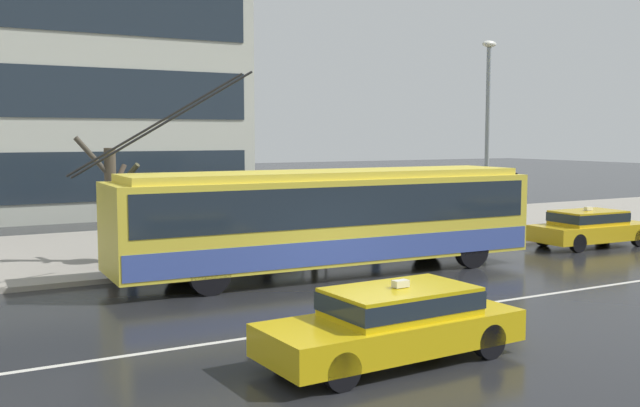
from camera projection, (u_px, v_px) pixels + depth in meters
The scene contains 13 objects.
ground_plane at pixel (380, 303), 16.83m from camera, with size 160.00×160.00×0.00m, color #222326.
sidewalk_slab at pixel (218, 243), 25.82m from camera, with size 80.00×10.00×0.14m, color gray.
lane_centre_line at pixel (411, 314), 15.79m from camera, with size 72.00×0.14×0.01m, color silver.
trolleybus at pixel (330, 217), 20.32m from camera, with size 13.07×2.94×5.51m.
taxi_ahead_of_bus at pixel (590, 226), 25.42m from camera, with size 4.49×1.94×1.39m.
taxi_oncoming_near at pixel (395, 320), 12.50m from camera, with size 4.73×1.96×1.39m.
bus_shelter at pixel (264, 194), 23.17m from camera, with size 3.74×1.89×2.44m.
pedestrian_at_shelter at pixel (379, 197), 26.27m from camera, with size 1.03×1.03×1.90m.
pedestrian_approaching_curb at pixel (134, 208), 21.37m from camera, with size 1.13×1.13×2.01m.
pedestrian_walking_past at pixel (316, 202), 22.89m from camera, with size 1.34×1.34×2.01m.
pedestrian_waiting_by_pole at pixel (267, 220), 23.64m from camera, with size 0.49×0.49×1.65m.
street_lamp at pixel (488, 123), 26.00m from camera, with size 0.60×0.32×7.08m.
street_tree_bare at pixel (111, 199), 21.48m from camera, with size 1.74×1.36×3.72m.
Camera 1 is at (-9.25, -13.79, 3.87)m, focal length 40.87 mm.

